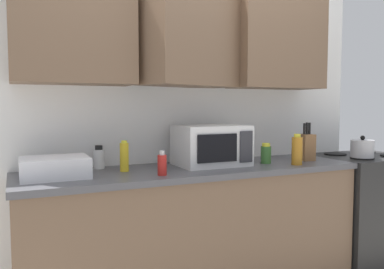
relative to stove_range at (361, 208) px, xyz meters
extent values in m
cube|color=white|center=(-1.54, 0.35, 0.85)|extent=(3.18, 0.06, 2.60)
cube|color=brown|center=(-2.30, 0.16, 1.37)|extent=(0.73, 0.33, 0.75)
cube|color=brown|center=(-1.54, 0.12, 1.37)|extent=(0.80, 0.57, 0.75)
cube|color=brown|center=(-0.78, 0.16, 1.37)|extent=(0.73, 0.33, 0.75)
cube|color=brown|center=(-1.54, 0.02, -0.02)|extent=(2.28, 0.60, 0.86)
cube|color=#4C4C51|center=(-1.54, 0.02, 0.43)|extent=(2.31, 0.63, 0.04)
cube|color=black|center=(0.00, 0.00, 0.00)|extent=(0.76, 0.64, 0.90)
cylinder|color=black|center=(-0.17, -0.14, 0.45)|extent=(0.18, 0.18, 0.01)
cylinder|color=black|center=(-0.17, 0.14, 0.45)|extent=(0.18, 0.18, 0.01)
cylinder|color=black|center=(0.17, 0.14, 0.45)|extent=(0.18, 0.18, 0.01)
cylinder|color=#B2B2B7|center=(-0.17, -0.14, 0.53)|extent=(0.18, 0.18, 0.14)
sphere|color=black|center=(-0.17, -0.14, 0.61)|extent=(0.04, 0.04, 0.04)
cube|color=silver|center=(-1.40, 0.07, 0.59)|extent=(0.48, 0.36, 0.28)
cube|color=black|center=(-1.45, -0.12, 0.59)|extent=(0.29, 0.01, 0.18)
cube|color=#2D2D33|center=(-1.22, -0.12, 0.59)|extent=(0.10, 0.01, 0.21)
cube|color=silver|center=(-2.44, 0.02, 0.51)|extent=(0.38, 0.30, 0.12)
cube|color=brown|center=(-0.63, -0.02, 0.55)|extent=(0.11, 0.13, 0.20)
cylinder|color=black|center=(-0.66, -0.03, 0.69)|extent=(0.02, 0.02, 0.09)
cylinder|color=black|center=(-0.63, -0.03, 0.69)|extent=(0.02, 0.02, 0.09)
cylinder|color=black|center=(-0.61, -0.03, 0.69)|extent=(0.02, 0.02, 0.09)
cylinder|color=gold|center=(-2.02, 0.06, 0.54)|extent=(0.06, 0.06, 0.18)
cylinder|color=yellow|center=(-2.02, 0.06, 0.64)|extent=(0.04, 0.04, 0.02)
cylinder|color=red|center=(-1.85, -0.17, 0.51)|extent=(0.05, 0.05, 0.12)
cylinder|color=silver|center=(-1.85, -0.17, 0.58)|extent=(0.03, 0.03, 0.03)
cylinder|color=#386B2D|center=(-1.00, -0.02, 0.51)|extent=(0.07, 0.07, 0.12)
cylinder|color=yellow|center=(-1.00, -0.02, 0.58)|extent=(0.06, 0.06, 0.02)
cylinder|color=#AD701E|center=(-0.84, -0.17, 0.55)|extent=(0.08, 0.08, 0.20)
cylinder|color=yellow|center=(-0.84, -0.17, 0.66)|extent=(0.05, 0.05, 0.02)
cylinder|color=white|center=(-2.14, 0.24, 0.51)|extent=(0.07, 0.07, 0.13)
cylinder|color=black|center=(-2.14, 0.24, 0.59)|extent=(0.05, 0.05, 0.03)
camera|label=1|loc=(-2.66, -2.36, 0.87)|focal=36.64mm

